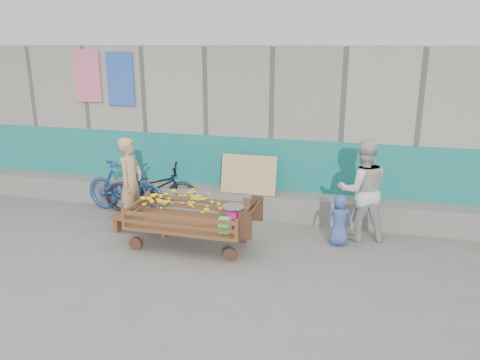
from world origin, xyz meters
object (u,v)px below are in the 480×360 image
(bicycle_blue, at_px, (125,187))
(child, at_px, (339,220))
(banana_cart, at_px, (187,211))
(bicycle_dark, at_px, (151,188))
(vendor_man, at_px, (131,183))
(woman, at_px, (362,190))
(bench, at_px, (142,221))

(bicycle_blue, bearing_deg, child, -89.79)
(banana_cart, distance_m, bicycle_dark, 1.80)
(vendor_man, height_order, bicycle_dark, vendor_man)
(bicycle_dark, bearing_deg, woman, -111.68)
(vendor_man, bearing_deg, bicycle_dark, 0.76)
(banana_cart, bearing_deg, woman, 21.22)
(child, bearing_deg, bench, -10.89)
(woman, bearing_deg, bicycle_blue, -17.12)
(bench, relative_size, bicycle_dark, 0.63)
(woman, height_order, bicycle_blue, woman)
(child, bearing_deg, bicycle_dark, -27.78)
(bicycle_blue, bearing_deg, bench, -130.99)
(woman, bearing_deg, child, 30.80)
(child, xyz_separation_m, bicycle_dark, (-3.50, 0.64, 0.04))
(child, bearing_deg, banana_cart, -0.89)
(vendor_man, xyz_separation_m, bicycle_dark, (0.00, 0.76, -0.33))
(child, bearing_deg, woman, -150.96)
(banana_cart, distance_m, child, 2.38)
(bench, distance_m, child, 3.23)
(vendor_man, distance_m, bicycle_dark, 0.83)
(bench, height_order, child, child)
(woman, distance_m, child, 0.62)
(bench, distance_m, bicycle_blue, 1.13)
(banana_cart, height_order, bicycle_blue, bicycle_blue)
(woman, distance_m, bicycle_blue, 4.26)
(bench, bearing_deg, child, 6.50)
(banana_cart, relative_size, bench, 1.87)
(vendor_man, bearing_deg, child, -87.37)
(vendor_man, xyz_separation_m, child, (3.50, 0.11, -0.37))
(woman, bearing_deg, bench, -4.43)
(child, xyz_separation_m, bicycle_blue, (-3.93, 0.44, 0.08))
(bench, xyz_separation_m, vendor_man, (-0.30, 0.25, 0.58))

